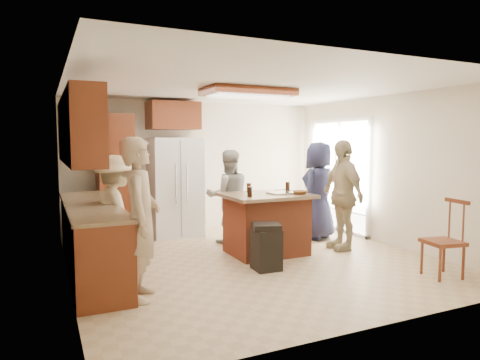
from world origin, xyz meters
name	(u,v)px	position (x,y,z in m)	size (l,w,h in m)	color
room_shell	(397,181)	(4.37, 1.64, 0.87)	(8.00, 5.20, 5.00)	tan
person_front_left	(140,219)	(-1.80, -0.84, 0.89)	(0.65, 0.47, 1.77)	tan
person_behind_left	(228,196)	(0.12, 1.21, 0.80)	(0.78, 0.48, 1.59)	#9B9992
person_behind_right	(319,190)	(1.69, 0.80, 0.86)	(0.85, 0.55, 1.73)	#1C1E38
person_side_right	(342,195)	(1.59, 0.02, 0.88)	(1.03, 0.53, 1.76)	tan
person_counter	(116,213)	(-1.87, 0.38, 0.77)	(1.00, 0.46, 1.55)	tan
left_cabinetry	(86,201)	(-2.24, 0.40, 0.96)	(0.64, 3.00, 2.30)	maroon
back_wall_units	(130,162)	(-1.33, 2.20, 1.38)	(1.80, 0.60, 2.45)	maroon
refrigerator	(175,187)	(-0.55, 2.12, 0.90)	(0.90, 0.76, 1.80)	white
kitchen_island	(266,223)	(0.35, 0.28, 0.47)	(1.28, 1.03, 0.93)	#984227
island_items	(282,191)	(0.59, 0.19, 0.97)	(1.00, 0.66, 0.15)	silver
trash_bin	(266,246)	(-0.05, -0.47, 0.32)	(0.46, 0.46, 0.63)	black
spindle_chair	(444,242)	(1.86, -1.70, 0.45)	(0.49, 0.49, 0.99)	maroon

